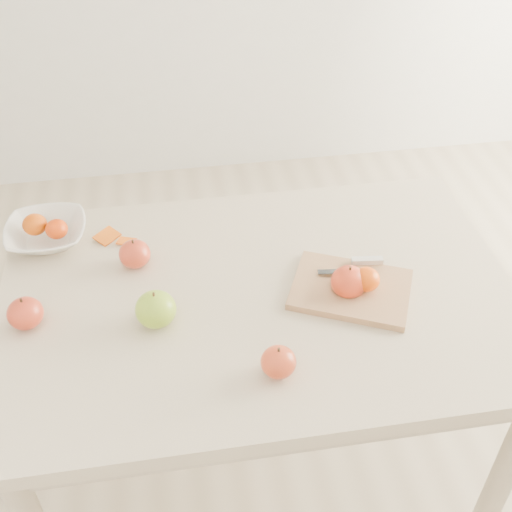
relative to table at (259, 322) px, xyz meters
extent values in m
plane|color=#C6B293|center=(0.00, 0.00, -0.65)|extent=(3.50, 3.50, 0.00)
cube|color=beige|center=(0.00, 0.00, 0.08)|extent=(1.20, 0.80, 0.04)
cylinder|color=#BCAA8E|center=(-0.54, 0.34, -0.30)|extent=(0.06, 0.06, 0.71)
cylinder|color=#BCAA8E|center=(0.54, 0.34, -0.30)|extent=(0.06, 0.06, 0.71)
cylinder|color=#BCAA8E|center=(0.54, -0.34, -0.30)|extent=(0.06, 0.06, 0.71)
cube|color=tan|center=(0.21, -0.03, 0.11)|extent=(0.32, 0.29, 0.02)
ellipsoid|color=#E55308|center=(0.24, -0.04, 0.14)|extent=(0.06, 0.06, 0.05)
imported|color=white|center=(-0.50, 0.28, 0.12)|extent=(0.20, 0.20, 0.05)
ellipsoid|color=#C73C07|center=(-0.53, 0.29, 0.15)|extent=(0.06, 0.06, 0.05)
ellipsoid|color=#C73B07|center=(-0.47, 0.26, 0.14)|extent=(0.06, 0.06, 0.05)
cube|color=#CA540E|center=(-0.35, 0.26, 0.10)|extent=(0.07, 0.07, 0.01)
cube|color=orange|center=(-0.30, 0.24, 0.10)|extent=(0.05, 0.05, 0.01)
cube|color=silver|center=(0.27, 0.04, 0.12)|extent=(0.08, 0.03, 0.01)
cube|color=#383B40|center=(0.19, 0.02, 0.12)|extent=(0.10, 0.03, 0.00)
ellipsoid|color=#5C9514|center=(-0.24, -0.06, 0.14)|extent=(0.09, 0.09, 0.08)
ellipsoid|color=#A11204|center=(0.20, -0.04, 0.14)|extent=(0.08, 0.08, 0.07)
ellipsoid|color=#92060C|center=(-0.28, 0.15, 0.13)|extent=(0.08, 0.08, 0.07)
ellipsoid|color=#9F0812|center=(0.00, -0.24, 0.13)|extent=(0.07, 0.07, 0.07)
ellipsoid|color=#92030A|center=(-0.52, -0.02, 0.13)|extent=(0.08, 0.08, 0.07)
camera|label=1|loc=(-0.18, -1.07, 1.13)|focal=45.00mm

